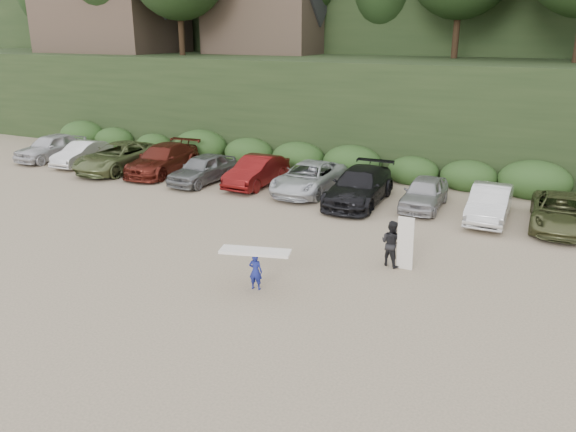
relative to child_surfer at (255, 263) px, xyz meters
The scene contains 4 objects.
ground 0.99m from the child_surfer, 104.11° to the left, with size 120.00×120.00×0.00m, color tan.
parked_cars 10.73m from the child_surfer, 102.97° to the left, with size 39.33×6.26×1.60m.
child_surfer is the anchor object (origin of this frame).
adult_surfer 4.91m from the child_surfer, 47.27° to the left, with size 1.26×0.84×1.90m.
Camera 1 is at (7.87, -14.36, 7.73)m, focal length 35.00 mm.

